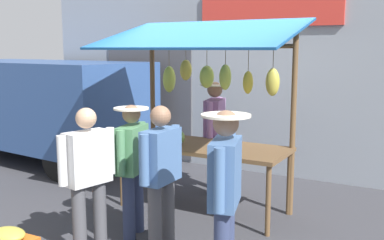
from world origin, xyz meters
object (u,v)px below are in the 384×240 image
object	(u,v)px
vendor_with_sunhat	(215,128)
market_stall	(204,93)
shopper_in_grey_tee	(161,170)
shopper_with_shopping_bag	(225,188)
parked_van	(35,101)
shopper_with_ponytail	(88,172)
shopper_in_striped_shirt	(132,161)

from	to	relation	value
vendor_with_sunhat	market_stall	bearing A→B (deg)	1.49
market_stall	shopper_in_grey_tee	world-z (taller)	market_stall
shopper_with_shopping_bag	parked_van	distance (m)	5.99
market_stall	shopper_in_grey_tee	size ratio (longest dim) A/B	1.60
market_stall	shopper_with_ponytail	xyz separation A→B (m)	(0.39, 1.76, -0.67)
shopper_with_ponytail	market_stall	bearing A→B (deg)	0.47
shopper_in_striped_shirt	shopper_with_shopping_bag	bearing A→B (deg)	-125.66
vendor_with_sunhat	shopper_with_shopping_bag	world-z (taller)	vendor_with_sunhat
vendor_with_sunhat	shopper_in_grey_tee	bearing A→B (deg)	-1.75
shopper_with_shopping_bag	shopper_with_ponytail	bearing A→B (deg)	73.74
market_stall	shopper_in_striped_shirt	size ratio (longest dim) A/B	1.66
shopper_in_grey_tee	shopper_in_striped_shirt	distance (m)	0.57
shopper_with_shopping_bag	parked_van	xyz separation A→B (m)	(5.34, -2.71, 0.17)
market_stall	vendor_with_sunhat	size ratio (longest dim) A/B	1.52
shopper_in_grey_tee	shopper_with_shopping_bag	bearing A→B (deg)	-113.72
shopper_in_grey_tee	parked_van	xyz separation A→B (m)	(4.44, -2.32, 0.23)
market_stall	shopper_with_shopping_bag	bearing A→B (deg)	122.94
market_stall	shopper_in_grey_tee	bearing A→B (deg)	99.98
market_stall	shopper_with_shopping_bag	size ratio (longest dim) A/B	1.55
shopper_with_ponytail	shopper_in_grey_tee	bearing A→B (deg)	-45.82
vendor_with_sunhat	shopper_in_grey_tee	world-z (taller)	vendor_with_sunhat
shopper_with_shopping_bag	shopper_with_ponytail	xyz separation A→B (m)	(1.53, 0.00, -0.08)
shopper_with_ponytail	parked_van	world-z (taller)	parked_van
shopper_with_ponytail	parked_van	distance (m)	4.68
shopper_in_grey_tee	shopper_with_ponytail	bearing A→B (deg)	120.47
shopper_with_shopping_bag	parked_van	size ratio (longest dim) A/B	0.36
market_stall	shopper_in_striped_shirt	bearing A→B (deg)	76.10
shopper_in_grey_tee	shopper_with_shopping_bag	distance (m)	0.98
shopper_with_shopping_bag	market_stall	bearing A→B (deg)	16.58
shopper_with_shopping_bag	shopper_in_striped_shirt	bearing A→B (deg)	50.77
vendor_with_sunhat	parked_van	distance (m)	4.02
shopper_in_grey_tee	shopper_in_striped_shirt	world-z (taller)	shopper_in_grey_tee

